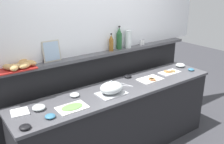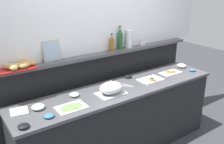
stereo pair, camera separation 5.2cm
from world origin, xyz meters
The scene contains 24 objects.
ground_plane centered at (0.00, 0.60, 0.00)m, with size 12.00×12.00×0.00m, color #38383D.
buffet_counter centered at (0.00, 0.00, 0.47)m, with size 2.74×0.61×0.93m.
back_ledge_unit centered at (0.00, 0.48, 0.68)m, with size 3.02×0.22×1.29m.
upper_wall_panel centered at (0.00, 0.51, 1.95)m, with size 3.62×0.08×1.31m, color white.
sandwich_platter_front centered at (0.48, -0.02, 0.94)m, with size 0.33×0.21×0.04m.
sandwich_platter_side centered at (0.90, 0.01, 0.94)m, with size 0.32×0.17×0.04m.
cold_cuts_platter centered at (-0.74, -0.11, 0.94)m, with size 0.31×0.21×0.02m.
serving_cloche centered at (-0.20, -0.08, 1.01)m, with size 0.34×0.24×0.17m.
glass_bowl_large centered at (1.24, 0.09, 0.96)m, with size 0.14×0.14×0.06m.
glass_bowl_medium centered at (-1.03, 0.06, 0.96)m, with size 0.14×0.14×0.05m.
glass_bowl_small centered at (-0.58, 0.12, 0.95)m, with size 0.11×0.11×0.04m.
condiment_bowl_cream centered at (-1.00, -0.17, 0.95)m, with size 0.10×0.10×0.04m, color teal.
condiment_bowl_dark centered at (0.29, 0.22, 0.95)m, with size 0.10×0.10×0.04m, color black.
condiment_bowl_teal centered at (1.23, -0.11, 0.95)m, with size 0.09×0.09×0.03m, color teal.
condiment_bowl_red centered at (-1.26, -0.21, 0.95)m, with size 0.10×0.10×0.04m, color black.
serving_tongs centered at (0.10, 0.01, 0.94)m, with size 0.13×0.18×0.01m.
napkin_stack centered at (-1.21, 0.10, 0.94)m, with size 0.17×0.17×0.02m, color white.
wine_bottle_green centered at (0.30, 0.43, 1.44)m, with size 0.08×0.08×0.32m.
vinegar_bottle_amber centered at (0.15, 0.41, 1.40)m, with size 0.06×0.06×0.24m.
salt_shaker centered at (0.68, 0.41, 1.34)m, with size 0.03×0.03×0.09m.
pepper_shaker centered at (0.73, 0.41, 1.34)m, with size 0.03×0.03×0.09m.
bread_basket centered at (-1.08, 0.40, 1.33)m, with size 0.43×0.33×0.08m.
framed_picture centered at (-0.68, 0.45, 1.42)m, with size 0.21×0.06×0.24m.
water_carafe centered at (0.44, 0.41, 1.42)m, with size 0.09×0.09×0.25m, color silver.
Camera 1 is at (-1.75, -2.21, 2.17)m, focal length 39.77 mm.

